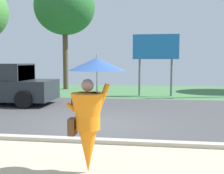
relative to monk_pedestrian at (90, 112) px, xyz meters
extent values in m
cube|color=#424244|center=(-0.53, 5.82, -1.15)|extent=(40.00, 8.00, 0.10)
cube|color=#437344|center=(-0.53, 13.82, -1.15)|extent=(40.00, 8.00, 0.10)
cube|color=#B2AD9E|center=(-0.53, 1.82, -1.05)|extent=(40.00, 0.24, 0.10)
cone|color=orange|center=(-0.04, 0.00, -0.38)|extent=(0.60, 0.60, 1.45)
cylinder|color=orange|center=(-0.04, 0.00, 0.02)|extent=(0.44, 0.44, 0.65)
sphere|color=tan|center=(-0.04, 0.00, 0.49)|extent=(0.22, 0.22, 0.22)
cylinder|color=orange|center=(0.24, 0.00, 0.30)|extent=(0.24, 0.09, 0.45)
cylinder|color=orange|center=(-0.30, 0.02, 0.05)|extent=(0.29, 0.08, 0.24)
cylinder|color=gray|center=(0.13, 0.00, 0.52)|extent=(0.02, 0.02, 0.75)
cone|color=#33569E|center=(0.13, 0.00, 0.86)|extent=(1.01, 1.01, 0.22)
cylinder|color=gray|center=(0.13, 0.00, 0.98)|extent=(0.02, 0.02, 0.10)
cube|color=black|center=(-0.34, 0.05, 0.15)|extent=(0.02, 0.11, 0.16)
cube|color=brown|center=(-0.31, -0.05, -0.25)|extent=(0.12, 0.24, 0.30)
cube|color=#23282D|center=(-5.45, 7.25, 0.33)|extent=(1.80, 1.84, 0.90)
cube|color=#2D3842|center=(-4.60, 7.25, 0.33)|extent=(0.10, 1.70, 0.77)
cylinder|color=black|center=(-4.25, 8.25, -0.72)|extent=(0.76, 0.28, 0.76)
cylinder|color=black|center=(-4.25, 6.25, -0.72)|extent=(0.76, 0.28, 0.76)
cylinder|color=slate|center=(0.40, 11.32, 0.00)|extent=(0.12, 0.12, 2.20)
cylinder|color=slate|center=(2.20, 11.32, 0.00)|extent=(0.12, 0.12, 2.20)
cube|color=#1E72B2|center=(1.30, 11.32, 1.70)|extent=(2.60, 0.10, 1.40)
cylinder|color=brown|center=(-4.94, 14.29, 1.08)|extent=(0.36, 0.36, 4.37)
ellipsoid|color=#286B2D|center=(-4.94, 14.29, 4.60)|extent=(4.19, 4.19, 3.81)
camera|label=1|loc=(1.07, -4.78, 0.92)|focal=44.78mm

